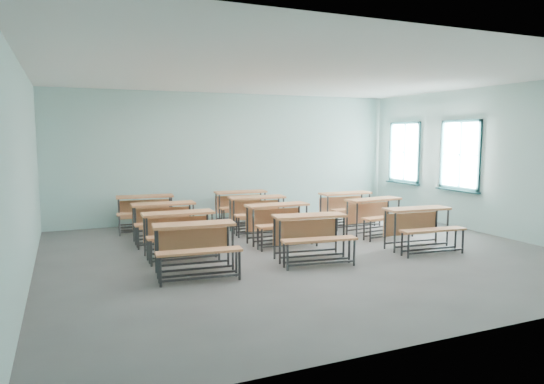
{
  "coord_description": "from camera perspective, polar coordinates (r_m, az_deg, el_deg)",
  "views": [
    {
      "loc": [
        -3.97,
        -7.79,
        2.15
      ],
      "look_at": [
        -0.1,
        1.2,
        1.0
      ],
      "focal_mm": 32.0,
      "sensor_mm": 36.0,
      "label": 1
    }
  ],
  "objects": [
    {
      "name": "desk_unit_r3c0",
      "position": [
        11.31,
        -14.66,
        -1.76
      ],
      "size": [
        1.33,
        0.95,
        0.79
      ],
      "rotation": [
        0.0,
        0.0,
        -0.09
      ],
      "color": "#CE7C4A",
      "rests_on": "ground"
    },
    {
      "name": "desk_unit_r1c2",
      "position": [
        10.68,
        12.22,
        -2.18
      ],
      "size": [
        1.33,
        0.95,
        0.79
      ],
      "rotation": [
        0.0,
        0.0,
        0.09
      ],
      "color": "#CE7C4A",
      "rests_on": "ground"
    },
    {
      "name": "desk_unit_r1c0",
      "position": [
        8.75,
        -10.8,
        -4.1
      ],
      "size": [
        1.27,
        0.87,
        0.79
      ],
      "rotation": [
        0.0,
        0.0,
        -0.02
      ],
      "color": "#CE7C4A",
      "rests_on": "ground"
    },
    {
      "name": "room",
      "position": [
        8.83,
        4.09,
        3.11
      ],
      "size": [
        9.04,
        8.04,
        3.24
      ],
      "color": "slate",
      "rests_on": "ground"
    },
    {
      "name": "desk_unit_r2c0",
      "position": [
        9.99,
        -12.54,
        -2.8
      ],
      "size": [
        1.28,
        0.88,
        0.79
      ],
      "rotation": [
        0.0,
        0.0,
        -0.03
      ],
      "color": "#CE7C4A",
      "rests_on": "ground"
    },
    {
      "name": "desk_unit_r2c2",
      "position": [
        11.68,
        8.9,
        -1.36
      ],
      "size": [
        1.26,
        0.85,
        0.79
      ],
      "rotation": [
        0.0,
        0.0,
        -0.0
      ],
      "color": "#CE7C4A",
      "rests_on": "ground"
    },
    {
      "name": "desk_unit_r3c1",
      "position": [
        11.84,
        -3.56,
        -1.19
      ],
      "size": [
        1.31,
        0.92,
        0.79
      ],
      "rotation": [
        0.0,
        0.0,
        -0.06
      ],
      "color": "#CE7C4A",
      "rests_on": "ground"
    },
    {
      "name": "desk_unit_r2c1",
      "position": [
        10.78,
        -1.61,
        -1.95
      ],
      "size": [
        1.33,
        0.95,
        0.79
      ],
      "rotation": [
        0.0,
        0.0,
        -0.09
      ],
      "color": "#CE7C4A",
      "rests_on": "ground"
    },
    {
      "name": "desk_unit_r0c0",
      "position": [
        7.59,
        -9.0,
        -5.71
      ],
      "size": [
        1.33,
        0.96,
        0.79
      ],
      "rotation": [
        0.0,
        0.0,
        -0.1
      ],
      "color": "#CE7C4A",
      "rests_on": "ground"
    },
    {
      "name": "desk_unit_r1c1",
      "position": [
        9.6,
        0.89,
        -3.02
      ],
      "size": [
        1.26,
        0.85,
        0.79
      ],
      "rotation": [
        0.0,
        0.0,
        0.0
      ],
      "color": "#CE7C4A",
      "rests_on": "ground"
    },
    {
      "name": "desk_unit_r0c1",
      "position": [
        8.33,
        4.66,
        -4.54
      ],
      "size": [
        1.36,
        1.01,
        0.79
      ],
      "rotation": [
        0.0,
        0.0,
        -0.14
      ],
      "color": "#CE7C4A",
      "rests_on": "ground"
    },
    {
      "name": "desk_unit_r0c2",
      "position": [
        9.51,
        17.04,
        -3.41
      ],
      "size": [
        1.33,
        0.95,
        0.79
      ],
      "rotation": [
        0.0,
        0.0,
        -0.08
      ],
      "color": "#CE7C4A",
      "rests_on": "ground"
    }
  ]
}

